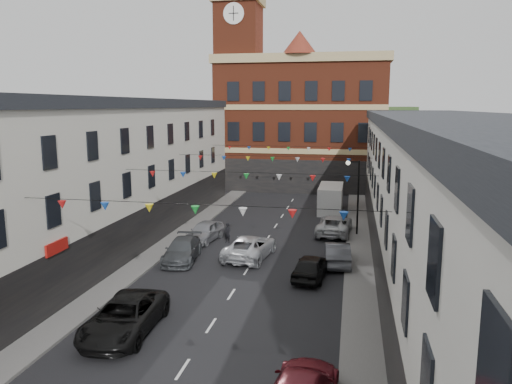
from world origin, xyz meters
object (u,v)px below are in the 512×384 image
Objects in this scene: car_right_e at (337,253)px; white_van at (331,198)px; car_left_c at (125,317)px; car_left_d at (182,250)px; moving_car at (250,247)px; street_lamp at (355,187)px; car_left_e at (205,231)px; pedestrian at (227,233)px; car_right_d at (311,267)px; car_right_f at (334,225)px.

car_right_e is 16.60m from white_van.
car_left_c reaches higher than car_left_d.
car_left_c is at bearing 81.50° from moving_car.
car_left_c is 1.15× the size of car_left_d.
moving_car is at bearing -133.30° from street_lamp.
car_left_e is at bearing -33.35° from moving_car.
car_left_d is 5.19m from pedestrian.
car_right_f is at bearing -87.81° from car_right_d.
white_van reaches higher than moving_car.
car_right_f is (8.61, 19.66, -0.02)m from car_left_c.
car_right_e is 0.77× the size of white_van.
car_right_f is at bearing 50.03° from pedestrian.
moving_car reaches higher than car_left_d.
car_right_e is (9.10, 11.91, -0.06)m from car_left_c.
car_left_e is at bearing 25.72° from car_right_f.
car_left_c is at bearing -117.50° from street_lamp.
street_lamp is 1.34× the size of car_right_e.
car_left_e is (0.05, 4.97, 0.04)m from car_left_d.
car_right_f is 3.67× the size of pedestrian.
street_lamp is at bearing 26.72° from car_left_e.
car_right_d is 0.97× the size of car_right_e.
car_right_f is at bearing -119.13° from moving_car.
car_right_f reaches higher than pedestrian.
white_van is (0.26, 19.59, 0.54)m from car_right_d.
street_lamp is 22.20m from car_left_c.
car_right_e is 0.81× the size of car_right_f.
car_left_c is 1.03× the size of car_right_f.
moving_car reaches higher than pedestrian.
white_van reaches higher than car_right_e.
street_lamp is at bearing 60.09° from car_left_c.
street_lamp is at bearing -95.95° from car_right_d.
car_right_f reaches higher than car_right_e.
car_left_c is at bearing 69.72° from car_right_f.
car_right_f is at bearing -85.18° from white_van.
car_left_e is at bearing 82.98° from car_left_d.
car_right_d is at bearing 60.34° from car_right_e.
street_lamp is at bearing -102.28° from car_right_e.
car_left_e is at bearing -31.19° from car_right_d.
white_van is (7.93, 28.46, 0.48)m from car_left_c.
street_lamp is 1.35× the size of car_left_e.
moving_car is at bearing 72.61° from car_left_c.
pedestrian reaches higher than car_right_d.
car_right_d is (8.65, -6.85, -0.01)m from car_left_e.
moving_car is at bearing 57.78° from car_right_f.
pedestrian is (-7.78, -4.08, -0.01)m from car_right_f.
moving_car is at bearing -31.85° from car_left_e.
street_lamp reaches higher than pedestrian.
car_left_d is 19.86m from white_van.
car_left_c is at bearing -78.45° from car_left_e.
car_left_d is (-11.18, -8.75, -3.19)m from street_lamp.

